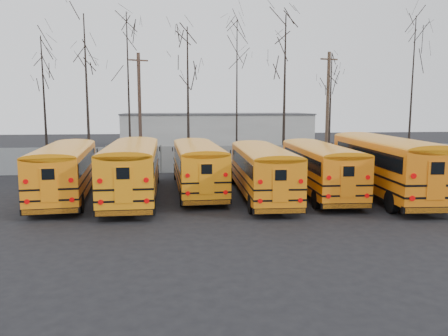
{
  "coord_description": "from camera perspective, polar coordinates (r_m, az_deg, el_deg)",
  "views": [
    {
      "loc": [
        -2.81,
        -20.75,
        4.96
      ],
      "look_at": [
        -0.25,
        2.85,
        1.6
      ],
      "focal_mm": 35.0,
      "sensor_mm": 36.0,
      "label": 1
    }
  ],
  "objects": [
    {
      "name": "bus_d",
      "position": [
        23.51,
        5.0,
        0.06
      ],
      "size": [
        2.6,
        10.44,
        2.91
      ],
      "rotation": [
        0.0,
        0.0,
        -0.02
      ],
      "color": "black",
      "rests_on": "ground"
    },
    {
      "name": "tree_2",
      "position": [
        36.67,
        -17.47,
        9.38
      ],
      "size": [
        0.26,
        0.26,
        12.08
      ],
      "primitive_type": "cone",
      "color": "black",
      "rests_on": "ground"
    },
    {
      "name": "ground",
      "position": [
        21.52,
        1.48,
        -5.27
      ],
      "size": [
        120.0,
        120.0,
        0.0
      ],
      "primitive_type": "plane",
      "color": "black",
      "rests_on": "ground"
    },
    {
      "name": "tree_1",
      "position": [
        39.51,
        -22.43,
        7.99
      ],
      "size": [
        0.26,
        0.26,
        10.66
      ],
      "primitive_type": "cone",
      "color": "black",
      "rests_on": "ground"
    },
    {
      "name": "fence",
      "position": [
        33.11,
        -1.28,
        1.19
      ],
      "size": [
        40.0,
        0.04,
        2.0
      ],
      "primitive_type": "cube",
      "color": "gray",
      "rests_on": "ground"
    },
    {
      "name": "bus_a",
      "position": [
        24.85,
        -20.01,
        0.15
      ],
      "size": [
        3.45,
        10.87,
        2.99
      ],
      "rotation": [
        0.0,
        0.0,
        0.09
      ],
      "color": "black",
      "rests_on": "ground"
    },
    {
      "name": "tree_3",
      "position": [
        38.32,
        -12.36,
        9.97
      ],
      "size": [
        0.26,
        0.26,
        12.72
      ],
      "primitive_type": "cone",
      "color": "black",
      "rests_on": "ground"
    },
    {
      "name": "tree_6",
      "position": [
        36.23,
        7.91,
        9.76
      ],
      "size": [
        0.26,
        0.26,
        12.17
      ],
      "primitive_type": "cone",
      "color": "black",
      "rests_on": "ground"
    },
    {
      "name": "utility_pole_right",
      "position": [
        41.22,
        13.38,
        7.95
      ],
      "size": [
        1.72,
        0.54,
        9.8
      ],
      "rotation": [
        0.0,
        0.0,
        0.24
      ],
      "color": "brown",
      "rests_on": "ground"
    },
    {
      "name": "tree_7",
      "position": [
        40.63,
        13.7,
        7.63
      ],
      "size": [
        0.26,
        0.26,
        9.63
      ],
      "primitive_type": "cone",
      "color": "black",
      "rests_on": "ground"
    },
    {
      "name": "tree_5",
      "position": [
        38.33,
        1.69,
        9.86
      ],
      "size": [
        0.26,
        0.26,
        12.33
      ],
      "primitive_type": "cone",
      "color": "black",
      "rests_on": "ground"
    },
    {
      "name": "tree_4",
      "position": [
        37.01,
        -4.73,
        9.19
      ],
      "size": [
        0.26,
        0.26,
        11.42
      ],
      "primitive_type": "cone",
      "color": "black",
      "rests_on": "ground"
    },
    {
      "name": "distant_building",
      "position": [
        53.05,
        -0.99,
        4.86
      ],
      "size": [
        22.0,
        8.0,
        4.0
      ],
      "primitive_type": "cube",
      "color": "#BBBBB5",
      "rests_on": "ground"
    },
    {
      "name": "tree_8",
      "position": [
        42.85,
        23.32,
        9.33
      ],
      "size": [
        0.26,
        0.26,
        12.78
      ],
      "primitive_type": "cone",
      "color": "black",
      "rests_on": "ground"
    },
    {
      "name": "utility_pole_left",
      "position": [
        39.26,
        -10.96,
        7.82
      ],
      "size": [
        1.63,
        0.73,
        9.53
      ],
      "rotation": [
        0.0,
        0.0,
        0.37
      ],
      "color": "#4F392D",
      "rests_on": "ground"
    },
    {
      "name": "bus_f",
      "position": [
        25.58,
        20.25,
        0.85
      ],
      "size": [
        3.4,
        12.17,
        3.37
      ],
      "rotation": [
        0.0,
        0.0,
        -0.05
      ],
      "color": "black",
      "rests_on": "ground"
    },
    {
      "name": "bus_b",
      "position": [
        23.76,
        -11.89,
        0.31
      ],
      "size": [
        2.8,
        11.22,
        3.12
      ],
      "rotation": [
        0.0,
        0.0,
        0.02
      ],
      "color": "black",
      "rests_on": "ground"
    },
    {
      "name": "bus_c",
      "position": [
        25.15,
        -3.45,
        0.64
      ],
      "size": [
        2.84,
        10.58,
        2.94
      ],
      "rotation": [
        0.0,
        0.0,
        0.04
      ],
      "color": "black",
      "rests_on": "ground"
    },
    {
      "name": "bus_e",
      "position": [
        25.0,
        12.31,
        0.43
      ],
      "size": [
        2.8,
        10.59,
        2.94
      ],
      "rotation": [
        0.0,
        0.0,
        -0.04
      ],
      "color": "black",
      "rests_on": "ground"
    }
  ]
}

